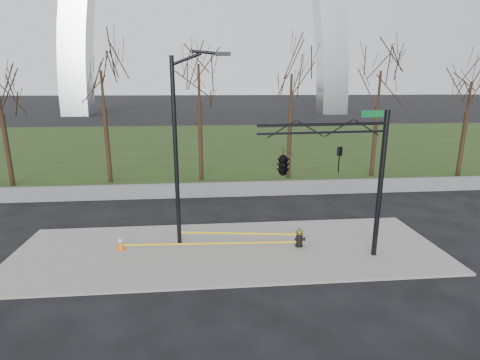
{
  "coord_description": "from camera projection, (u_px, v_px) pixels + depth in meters",
  "views": [
    {
      "loc": [
        -0.89,
        -14.5,
        6.89
      ],
      "look_at": [
        0.66,
        2.0,
        2.61
      ],
      "focal_mm": 27.6,
      "sensor_mm": 36.0,
      "label": 1
    }
  ],
  "objects": [
    {
      "name": "sidewalk",
      "position": [
        229.0,
        250.0,
        15.77
      ],
      "size": [
        18.0,
        6.0,
        0.1
      ],
      "primitive_type": "cube",
      "color": "gray",
      "rests_on": "ground"
    },
    {
      "name": "tree_row",
      "position": [
        200.0,
        121.0,
        26.13
      ],
      "size": [
        43.46,
        4.0,
        8.83
      ],
      "color": "black",
      "rests_on": "ground"
    },
    {
      "name": "ground",
      "position": [
        229.0,
        251.0,
        15.78
      ],
      "size": [
        500.0,
        500.0,
        0.0
      ],
      "primitive_type": "plane",
      "color": "black",
      "rests_on": "ground"
    },
    {
      "name": "traffic_cone",
      "position": [
        121.0,
        243.0,
        15.61
      ],
      "size": [
        0.35,
        0.35,
        0.6
      ],
      "rotation": [
        0.0,
        0.0,
        0.13
      ],
      "color": "#FF5A0D",
      "rests_on": "sidewalk"
    },
    {
      "name": "fire_hydrant",
      "position": [
        300.0,
        238.0,
        15.91
      ],
      "size": [
        0.52,
        0.34,
        0.83
      ],
      "rotation": [
        0.0,
        0.0,
        -0.28
      ],
      "color": "black",
      "rests_on": "sidewalk"
    },
    {
      "name": "guardrail",
      "position": [
        221.0,
        190.0,
        23.38
      ],
      "size": [
        60.0,
        0.3,
        0.9
      ],
      "primitive_type": "cube",
      "color": "#59595B",
      "rests_on": "ground"
    },
    {
      "name": "traffic_signal_mast",
      "position": [
        303.0,
        161.0,
        13.65
      ],
      "size": [
        5.09,
        2.52,
        6.0
      ],
      "rotation": [
        0.0,
        0.0,
        0.09
      ],
      "color": "black",
      "rests_on": "ground"
    },
    {
      "name": "grass_strip",
      "position": [
        213.0,
        143.0,
        44.69
      ],
      "size": [
        120.0,
        40.0,
        0.06
      ],
      "primitive_type": "cube",
      "color": "#203212",
      "rests_on": "ground"
    },
    {
      "name": "caution_tape",
      "position": [
        222.0,
        239.0,
        15.87
      ],
      "size": [
        7.63,
        0.72,
        0.43
      ],
      "color": "#E1B30B",
      "rests_on": "ground"
    },
    {
      "name": "street_light",
      "position": [
        181.0,
        140.0,
        15.07
      ],
      "size": [
        2.39,
        0.45,
        8.21
      ],
      "rotation": [
        0.0,
        0.0,
        -0.11
      ],
      "color": "black",
      "rests_on": "ground"
    }
  ]
}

